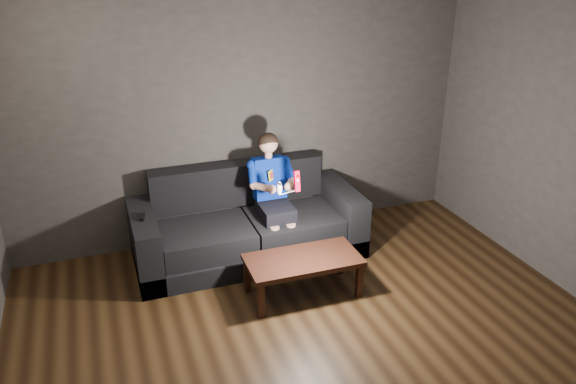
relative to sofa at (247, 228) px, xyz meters
name	(u,v)px	position (x,y,z in m)	size (l,w,h in m)	color
floor	(338,372)	(0.14, -2.00, -0.29)	(5.00, 5.00, 0.00)	black
back_wall	(244,117)	(0.14, 0.50, 1.06)	(5.00, 0.04, 2.70)	#34302D
ceiling	(355,3)	(0.14, -2.00, 2.41)	(5.00, 5.00, 0.02)	silver
sofa	(247,228)	(0.00, 0.00, 0.00)	(2.33, 1.00, 0.90)	black
child	(272,186)	(0.26, -0.06, 0.47)	(0.48, 0.59, 1.19)	black
wii_remote_red	(297,181)	(0.36, -0.52, 0.69)	(0.05, 0.07, 0.20)	#ED0020
nunchuk_white	(279,188)	(0.18, -0.52, 0.64)	(0.07, 0.09, 0.14)	silver
wii_remote_black	(142,216)	(-1.05, -0.09, 0.36)	(0.07, 0.16, 0.03)	black
coffee_table	(303,263)	(0.28, -0.90, 0.04)	(1.06, 0.54, 0.38)	black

